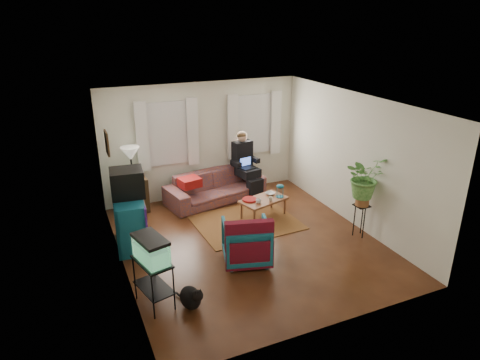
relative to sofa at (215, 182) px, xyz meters
name	(u,v)px	position (x,y,z in m)	size (l,w,h in m)	color
floor	(249,242)	(-0.12, -2.05, -0.44)	(4.50, 5.00, 0.01)	#4F2B14
ceiling	(250,103)	(-0.12, -2.05, 2.16)	(4.50, 5.00, 0.01)	white
wall_back	(202,140)	(-0.12, 0.45, 0.86)	(4.50, 0.01, 2.60)	silver
wall_front	(333,243)	(-0.12, -4.55, 0.86)	(4.50, 0.01, 2.60)	silver
wall_left	(117,198)	(-2.37, -2.05, 0.86)	(0.01, 5.00, 2.60)	silver
wall_right	(354,160)	(2.13, -2.05, 0.86)	(0.01, 5.00, 2.60)	silver
window_left	(167,134)	(-0.92, 0.43, 1.11)	(1.08, 0.04, 1.38)	white
window_right	(253,124)	(1.13, 0.43, 1.11)	(1.08, 0.04, 1.38)	white
curtains_left	(168,135)	(-0.92, 0.35, 1.11)	(1.36, 0.06, 1.50)	white
curtains_right	(255,125)	(1.13, 0.35, 1.11)	(1.36, 0.06, 1.50)	white
picture_frame	(107,143)	(-2.33, -1.20, 1.51)	(0.04, 0.32, 0.40)	#3D2616
area_rug	(246,222)	(0.17, -1.29, -0.43)	(2.00, 1.60, 0.01)	brown
sofa	(215,182)	(0.00, 0.00, 0.00)	(2.24, 0.88, 0.87)	brown
seated_person	(245,166)	(0.79, 0.16, 0.23)	(0.56, 0.69, 1.33)	black
side_table	(134,194)	(-1.77, 0.19, -0.06)	(0.51, 0.51, 0.75)	#3A1E15
table_lamp	(131,163)	(-1.77, 0.19, 0.63)	(0.38, 0.38, 0.68)	white
dresser	(130,222)	(-2.11, -1.26, 0.03)	(0.52, 1.03, 0.93)	navy
crt_tv	(127,183)	(-2.08, -1.16, 0.74)	(0.57, 0.52, 0.50)	black
aquarium_stand	(154,283)	(-2.12, -3.14, -0.07)	(0.36, 0.65, 0.73)	black
aquarium	(151,249)	(-2.12, -3.14, 0.48)	(0.33, 0.59, 0.38)	#7FD899
black_cat	(190,296)	(-1.67, -3.40, -0.25)	(0.29, 0.45, 0.38)	black
armchair	(246,240)	(-0.41, -2.58, -0.04)	(0.77, 0.72, 0.79)	#126C6E
serape_throw	(249,240)	(-0.49, -2.88, 0.12)	(0.79, 0.18, 0.65)	#9E0A0A
coffee_table	(263,208)	(0.61, -1.19, -0.24)	(0.97, 0.53, 0.40)	brown
cup_a	(258,201)	(0.42, -1.34, 0.01)	(0.11, 0.11, 0.09)	white
cup_b	(270,199)	(0.70, -1.33, 0.00)	(0.09, 0.09, 0.08)	beige
bowl	(270,193)	(0.84, -1.04, -0.01)	(0.19, 0.19, 0.05)	white
snack_tray	(250,200)	(0.32, -1.14, -0.02)	(0.30, 0.30, 0.04)	#B21414
birdcage	(280,191)	(0.97, -1.23, 0.10)	(0.16, 0.16, 0.28)	#115B6B
plant_stand	(360,220)	(1.91, -2.65, -0.12)	(0.27, 0.27, 0.64)	black
potted_plant	(364,183)	(1.91, -2.65, 0.64)	(0.73, 0.63, 0.81)	#599947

